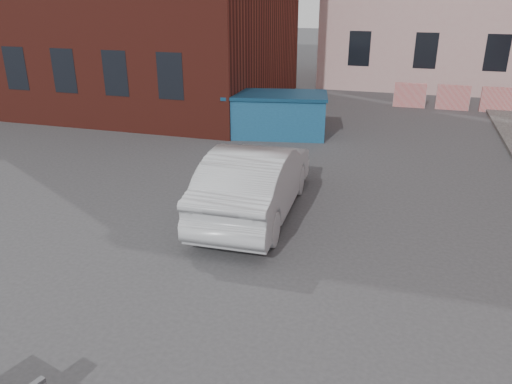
% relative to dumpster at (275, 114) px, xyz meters
% --- Properties ---
extents(ground, '(120.00, 120.00, 0.00)m').
position_rel_dumpster_xyz_m(ground, '(1.78, -9.14, -0.72)').
color(ground, '#38383A').
rests_on(ground, ground).
extents(far_building, '(6.00, 6.00, 8.00)m').
position_rel_dumpster_xyz_m(far_building, '(-18.22, 12.86, 3.28)').
color(far_building, maroon).
rests_on(far_building, ground).
extents(barriers, '(4.70, 0.18, 1.00)m').
position_rel_dumpster_xyz_m(barriers, '(5.98, 5.86, -0.22)').
color(barriers, red).
rests_on(barriers, ground).
extents(dumpster, '(3.65, 2.35, 1.42)m').
position_rel_dumpster_xyz_m(dumpster, '(0.00, 0.00, 0.00)').
color(dumpster, '#1B5784').
rests_on(dumpster, ground).
extents(silver_car, '(1.78, 4.72, 1.54)m').
position_rel_dumpster_xyz_m(silver_car, '(1.19, -6.28, 0.05)').
color(silver_car, silver).
rests_on(silver_car, ground).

